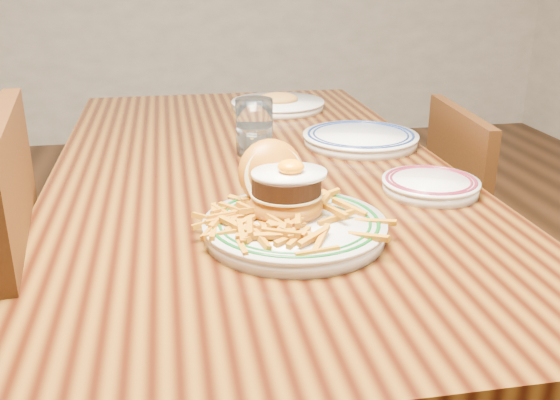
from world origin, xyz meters
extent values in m
cube|color=black|center=(0.00, 0.00, 0.72)|extent=(0.85, 1.60, 0.05)
cylinder|color=black|center=(-0.36, 0.74, 0.35)|extent=(0.07, 0.07, 0.70)
cylinder|color=black|center=(0.36, 0.74, 0.35)|extent=(0.07, 0.07, 0.70)
cube|color=#3B1F0C|center=(-0.43, -0.29, 0.71)|extent=(0.09, 0.44, 0.47)
cube|color=#3B1F0C|center=(0.69, 0.07, 0.40)|extent=(0.42, 0.42, 0.04)
cube|color=#3B1F0C|center=(0.52, 0.08, 0.62)|extent=(0.06, 0.39, 0.42)
cylinder|color=#3B1F0C|center=(0.88, 0.22, 0.19)|extent=(0.04, 0.04, 0.38)
cylinder|color=#3B1F0C|center=(0.54, 0.25, 0.19)|extent=(0.04, 0.04, 0.38)
cylinder|color=#3B1F0C|center=(0.51, -0.09, 0.19)|extent=(0.04, 0.04, 0.38)
cylinder|color=silver|center=(0.01, -0.39, 0.76)|extent=(0.29, 0.29, 0.02)
cylinder|color=silver|center=(0.01, -0.39, 0.78)|extent=(0.30, 0.30, 0.01)
torus|color=#0D4815|center=(0.01, -0.39, 0.78)|extent=(0.27, 0.27, 0.01)
torus|color=#0D4815|center=(0.01, -0.39, 0.78)|extent=(0.25, 0.25, 0.01)
ellipsoid|color=#AB5716|center=(0.01, -0.35, 0.79)|extent=(0.12, 0.12, 0.06)
cylinder|color=beige|center=(0.01, -0.35, 0.81)|extent=(0.12, 0.12, 0.00)
cylinder|color=black|center=(0.01, -0.35, 0.83)|extent=(0.11, 0.11, 0.03)
ellipsoid|color=silver|center=(0.01, -0.35, 0.85)|extent=(0.12, 0.10, 0.01)
ellipsoid|color=orange|center=(0.01, -0.36, 0.86)|extent=(0.04, 0.04, 0.02)
ellipsoid|color=#AB5716|center=(-0.01, -0.28, 0.83)|extent=(0.13, 0.12, 0.13)
cylinder|color=beige|center=(0.00, -0.30, 0.82)|extent=(0.11, 0.06, 0.10)
cylinder|color=silver|center=(0.31, -0.23, 0.76)|extent=(0.18, 0.18, 0.02)
cylinder|color=silver|center=(0.31, -0.23, 0.77)|extent=(0.19, 0.19, 0.01)
torus|color=maroon|center=(0.31, -0.23, 0.77)|extent=(0.17, 0.17, 0.01)
torus|color=maroon|center=(0.31, -0.23, 0.77)|extent=(0.16, 0.16, 0.01)
cube|color=silver|center=(0.33, -0.22, 0.77)|extent=(0.11, 0.06, 0.00)
cylinder|color=silver|center=(0.28, 0.11, 0.76)|extent=(0.27, 0.27, 0.02)
cylinder|color=silver|center=(0.28, 0.11, 0.77)|extent=(0.28, 0.28, 0.01)
torus|color=#101F51|center=(0.28, 0.11, 0.78)|extent=(0.26, 0.26, 0.01)
torus|color=#101F51|center=(0.28, 0.11, 0.78)|extent=(0.23, 0.23, 0.01)
cylinder|color=white|center=(0.02, 0.09, 0.81)|extent=(0.08, 0.08, 0.13)
cylinder|color=silver|center=(0.02, 0.09, 0.78)|extent=(0.07, 0.07, 0.06)
cylinder|color=silver|center=(0.15, 0.53, 0.76)|extent=(0.27, 0.27, 0.02)
cylinder|color=silver|center=(0.15, 0.53, 0.77)|extent=(0.28, 0.28, 0.01)
ellipsoid|color=#B67434|center=(0.15, 0.53, 0.78)|extent=(0.12, 0.10, 0.04)
camera|label=1|loc=(-0.17, -1.29, 1.17)|focal=40.00mm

